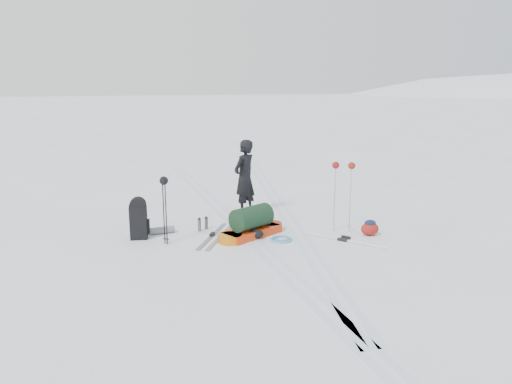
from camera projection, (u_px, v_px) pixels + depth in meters
ground at (248, 236)px, 10.74m from camera, size 200.00×200.00×0.00m
ski_tracks at (264, 223)px, 11.72m from camera, size 3.38×17.97×0.01m
skier at (244, 178)px, 12.26m from camera, size 0.81×0.78×1.87m
pulk_sled at (252, 225)px, 10.69m from camera, size 1.74×1.30×0.66m
expedition_rucksack at (142, 219)px, 10.52m from camera, size 0.96×0.50×0.89m
ski_poles_black at (164, 189)px, 9.98m from camera, size 0.17×0.18×1.41m
ski_poles_silver at (343, 173)px, 10.81m from camera, size 0.46×0.31×1.56m
touring_skis_grey at (216, 236)px, 10.71m from camera, size 1.13×1.83×0.07m
touring_skis_white at (344, 240)px, 10.43m from camera, size 1.49×1.62×0.07m
rope_coil at (282, 239)px, 10.47m from camera, size 0.50×0.50×0.05m
small_daypack at (370, 228)px, 10.76m from camera, size 0.42×0.33×0.34m
thermos_pair at (203, 224)px, 11.15m from camera, size 0.26×0.23×0.30m
stuff_sack at (256, 234)px, 10.53m from camera, size 0.33×0.25×0.20m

